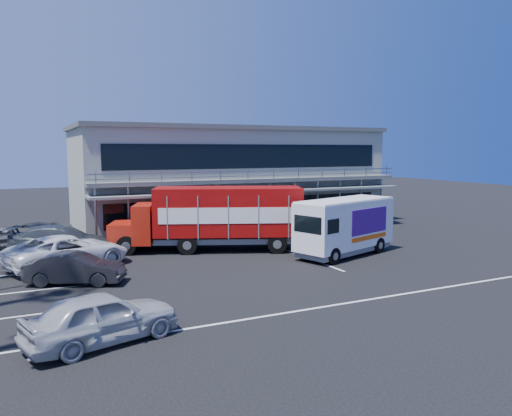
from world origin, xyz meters
name	(u,v)px	position (x,y,z in m)	size (l,w,h in m)	color
ground	(286,267)	(0.00, 0.00, 0.00)	(120.00, 120.00, 0.00)	black
building	(226,176)	(3.00, 14.94, 3.66)	(22.40, 12.00, 7.30)	gray
red_truck	(215,216)	(-1.61, 5.27, 1.95)	(10.69, 6.21, 3.55)	#A61B0D
white_van	(345,226)	(4.16, 1.04, 1.60)	(6.55, 3.98, 3.03)	white
parked_car_a	(102,317)	(-9.50, -6.00, 0.77)	(1.81, 4.49, 1.53)	#AAADB1
parked_car_b	(75,268)	(-9.50, 1.20, 0.66)	(1.40, 4.02, 1.32)	black
parked_car_c	(68,251)	(-9.50, 4.40, 0.79)	(2.63, 5.71, 1.59)	white
parked_car_d	(63,240)	(-9.50, 7.60, 0.80)	(2.24, 5.50, 1.60)	#2C343B
parked_car_e	(2,238)	(-12.50, 10.79, 0.66)	(1.57, 3.89, 1.33)	slate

